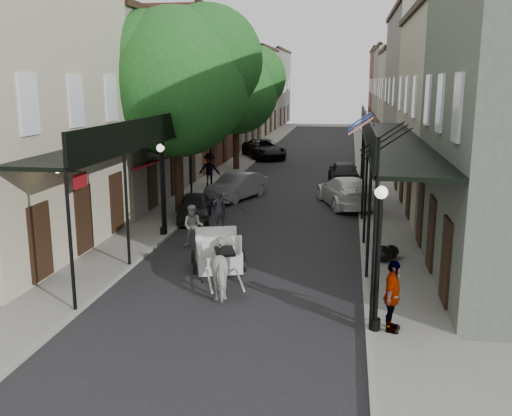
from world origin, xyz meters
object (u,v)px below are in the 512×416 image
at_px(car_right_near, 346,191).
at_px(carriage, 217,235).
at_px(horse, 225,266).
at_px(car_left_far, 264,149).
at_px(pedestrian_sidewalk_left, 209,169).
at_px(car_left_near, 194,207).
at_px(tree_far, 241,87).
at_px(car_right_far, 344,172).
at_px(tree_near, 185,76).
at_px(lamppost_right_far, 362,155).
at_px(lamppost_left, 162,188).
at_px(pedestrian_walking, 193,226).
at_px(pedestrian_sidewalk_right, 392,296).
at_px(lamppost_right_near, 378,257).
at_px(car_left_mid, 237,186).

bearing_deg(car_right_near, carriage, 50.77).
height_order(horse, car_left_far, horse).
relative_size(carriage, pedestrian_sidewalk_left, 1.44).
distance_m(horse, car_left_near, 9.43).
bearing_deg(tree_far, car_right_far, -30.89).
distance_m(tree_near, lamppost_right_far, 12.24).
distance_m(lamppost_right_far, carriage, 16.16).
xyz_separation_m(lamppost_left, pedestrian_walking, (1.61, -1.21, -1.22)).
distance_m(lamppost_left, carriage, 4.57).
bearing_deg(tree_far, car_right_near, -55.69).
xyz_separation_m(tree_near, car_left_far, (0.60, 20.53, -5.71)).
xyz_separation_m(pedestrian_sidewalk_right, car_left_near, (-8.09, 11.00, -0.43)).
relative_size(tree_far, lamppost_right_far, 2.32).
relative_size(lamppost_right_near, horse, 1.84).
bearing_deg(lamppost_left, car_right_far, 62.59).
xyz_separation_m(tree_far, car_left_far, (0.65, 6.53, -5.06)).
height_order(pedestrian_walking, car_left_far, pedestrian_walking).
relative_size(pedestrian_sidewalk_left, pedestrian_sidewalk_right, 1.07).
xyz_separation_m(tree_near, lamppost_right_near, (8.30, -12.18, -4.44)).
xyz_separation_m(lamppost_left, lamppost_right_far, (8.20, 12.00, 0.00)).
height_order(horse, car_right_near, horse).
distance_m(tree_near, pedestrian_sidewalk_right, 15.92).
distance_m(carriage, car_left_far, 28.11).
height_order(tree_near, pedestrian_sidewalk_right, tree_near).
height_order(horse, pedestrian_sidewalk_left, pedestrian_sidewalk_left).
distance_m(car_left_mid, car_right_near, 5.93).
relative_size(horse, pedestrian_sidewalk_left, 1.02).
xyz_separation_m(lamppost_right_far, carriage, (-5.16, -15.29, -0.94)).
xyz_separation_m(lamppost_right_near, horse, (-4.34, 2.19, -1.20)).
xyz_separation_m(car_left_far, car_right_far, (6.66, -10.90, -0.05)).
height_order(tree_far, car_left_near, tree_far).
bearing_deg(car_right_far, pedestrian_sidewalk_right, 87.47).
relative_size(tree_far, lamppost_right_near, 2.32).
xyz_separation_m(tree_far, lamppost_right_far, (8.35, -6.18, -3.79)).
bearing_deg(lamppost_right_near, car_right_near, 93.15).
height_order(lamppost_left, pedestrian_walking, lamppost_left).
xyz_separation_m(pedestrian_sidewalk_left, car_left_mid, (2.25, -3.04, -0.40)).
height_order(tree_far, car_right_near, tree_far).
bearing_deg(lamppost_right_far, tree_near, -136.69).
distance_m(car_left_far, car_right_near, 18.83).
bearing_deg(horse, lamppost_right_near, 135.10).
relative_size(tree_far, horse, 4.28).
bearing_deg(tree_near, pedestrian_walking, -72.44).
height_order(pedestrian_sidewalk_right, car_left_near, pedestrian_sidewalk_right).
height_order(lamppost_left, car_right_near, lamppost_left).
height_order(carriage, car_left_mid, carriage).
bearing_deg(pedestrian_sidewalk_right, horse, 78.11).
bearing_deg(car_right_near, car_right_far, -104.95).
relative_size(tree_near, car_right_far, 2.25).
distance_m(pedestrian_sidewalk_left, car_left_far, 13.73).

